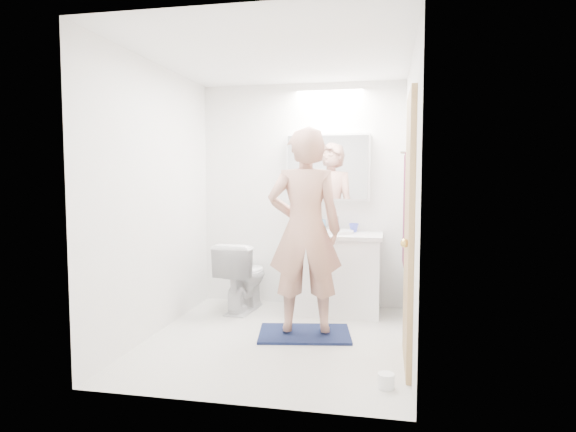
% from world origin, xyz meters
% --- Properties ---
extents(floor, '(2.50, 2.50, 0.00)m').
position_xyz_m(floor, '(0.00, 0.00, 0.00)').
color(floor, silver).
rests_on(floor, ground).
extents(ceiling, '(2.50, 2.50, 0.00)m').
position_xyz_m(ceiling, '(0.00, 0.00, 2.40)').
color(ceiling, white).
rests_on(ceiling, floor).
extents(wall_back, '(2.50, 0.00, 2.50)m').
position_xyz_m(wall_back, '(0.00, 1.25, 1.20)').
color(wall_back, white).
rests_on(wall_back, floor).
extents(wall_front, '(2.50, 0.00, 2.50)m').
position_xyz_m(wall_front, '(0.00, -1.25, 1.20)').
color(wall_front, white).
rests_on(wall_front, floor).
extents(wall_left, '(0.00, 2.50, 2.50)m').
position_xyz_m(wall_left, '(-1.10, 0.00, 1.20)').
color(wall_left, white).
rests_on(wall_left, floor).
extents(wall_right, '(0.00, 2.50, 2.50)m').
position_xyz_m(wall_right, '(1.10, 0.00, 1.20)').
color(wall_right, white).
rests_on(wall_right, floor).
extents(vanity_cabinet, '(0.90, 0.55, 0.78)m').
position_xyz_m(vanity_cabinet, '(0.41, 0.96, 0.39)').
color(vanity_cabinet, white).
rests_on(vanity_cabinet, floor).
extents(countertop, '(0.95, 0.58, 0.04)m').
position_xyz_m(countertop, '(0.41, 0.96, 0.80)').
color(countertop, white).
rests_on(countertop, vanity_cabinet).
extents(sink_basin, '(0.36, 0.36, 0.03)m').
position_xyz_m(sink_basin, '(0.41, 0.99, 0.84)').
color(sink_basin, silver).
rests_on(sink_basin, countertop).
extents(faucet, '(0.02, 0.02, 0.16)m').
position_xyz_m(faucet, '(0.41, 1.19, 0.90)').
color(faucet, silver).
rests_on(faucet, countertop).
extents(medicine_cabinet, '(0.88, 0.14, 0.70)m').
position_xyz_m(medicine_cabinet, '(0.30, 1.18, 1.50)').
color(medicine_cabinet, white).
rests_on(medicine_cabinet, wall_back).
extents(mirror_panel, '(0.84, 0.01, 0.66)m').
position_xyz_m(mirror_panel, '(0.30, 1.10, 1.50)').
color(mirror_panel, silver).
rests_on(mirror_panel, medicine_cabinet).
extents(toilet, '(0.47, 0.75, 0.73)m').
position_xyz_m(toilet, '(-0.55, 0.85, 0.36)').
color(toilet, white).
rests_on(toilet, floor).
extents(bath_rug, '(0.88, 0.68, 0.02)m').
position_xyz_m(bath_rug, '(0.22, 0.16, 0.01)').
color(bath_rug, '#121D3A').
rests_on(bath_rug, floor).
extents(person, '(0.71, 0.53, 1.77)m').
position_xyz_m(person, '(0.22, 0.16, 0.93)').
color(person, tan).
rests_on(person, bath_rug).
extents(door, '(0.04, 0.80, 2.00)m').
position_xyz_m(door, '(1.08, -0.35, 1.00)').
color(door, tan).
rests_on(door, wall_right).
extents(door_knob, '(0.06, 0.06, 0.06)m').
position_xyz_m(door_knob, '(1.04, -0.65, 0.95)').
color(door_knob, gold).
rests_on(door_knob, door).
extents(towel, '(0.02, 0.42, 1.00)m').
position_xyz_m(towel, '(1.08, 0.55, 1.10)').
color(towel, '#101434').
rests_on(towel, wall_right).
extents(towel_hook, '(0.07, 0.02, 0.02)m').
position_xyz_m(towel_hook, '(1.07, 0.55, 1.62)').
color(towel_hook, silver).
rests_on(towel_hook, wall_right).
extents(soap_bottle_a, '(0.13, 0.13, 0.24)m').
position_xyz_m(soap_bottle_a, '(0.10, 1.11, 0.94)').
color(soap_bottle_a, beige).
rests_on(soap_bottle_a, countertop).
extents(soap_bottle_b, '(0.10, 0.10, 0.18)m').
position_xyz_m(soap_bottle_b, '(0.23, 1.15, 0.91)').
color(soap_bottle_b, '#5DA1C9').
rests_on(soap_bottle_b, countertop).
extents(toothbrush_cup, '(0.12, 0.12, 0.09)m').
position_xyz_m(toothbrush_cup, '(0.58, 1.12, 0.87)').
color(toothbrush_cup, '#414CC3').
rests_on(toothbrush_cup, countertop).
extents(toilet_paper_roll, '(0.11, 0.11, 0.10)m').
position_xyz_m(toilet_paper_roll, '(0.93, -0.83, 0.05)').
color(toilet_paper_roll, white).
rests_on(toilet_paper_roll, floor).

